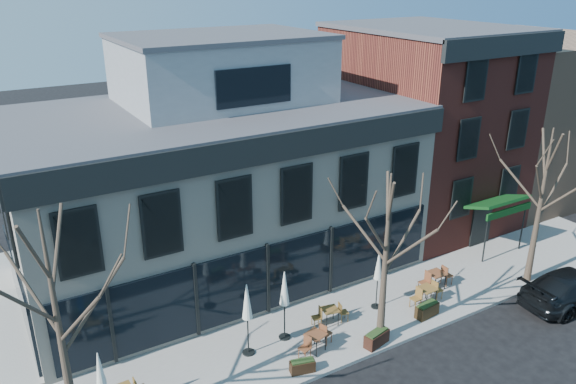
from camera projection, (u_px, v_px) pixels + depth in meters
ground at (267, 316)px, 24.25m from camera, size 120.00×120.00×0.00m
sidewalk_front at (358, 317)px, 24.05m from camera, size 33.50×4.70×0.15m
corner_building at (216, 178)px, 26.61m from camera, size 18.39×10.39×11.10m
red_brick_building at (422, 125)px, 32.35m from camera, size 8.20×11.78×11.18m
bg_building at (520, 112)px, 38.16m from camera, size 12.00×12.00×10.00m
tree_corner at (60, 331)px, 16.09m from camera, size 3.93×3.98×7.92m
tree_mid at (386, 258)px, 21.17m from camera, size 3.50×3.55×7.04m
tree_right at (540, 205)px, 25.37m from camera, size 3.72×3.77×7.48m
parked_sedan at (575, 287)px, 24.93m from camera, size 5.61×2.62×1.58m
cafe_set_2 at (315, 340)px, 21.64m from camera, size 1.78×0.94×0.92m
cafe_set_3 at (330, 314)px, 23.31m from camera, size 1.68×0.77×0.86m
cafe_set_4 at (427, 294)px, 24.73m from camera, size 1.80×0.75×0.94m
cafe_set_5 at (436, 278)px, 25.91m from camera, size 1.89×0.77×0.99m
umbrella_0 at (100, 372)px, 17.94m from camera, size 0.40×0.40×2.51m
umbrella_1 at (247, 306)px, 20.86m from camera, size 0.49×0.49×3.04m
umbrella_2 at (284, 292)px, 21.78m from camera, size 0.48×0.48×3.01m
umbrella_3 at (378, 269)px, 23.92m from camera, size 0.43×0.43×2.71m
planter_1 at (302, 366)px, 20.55m from camera, size 0.98×0.58×0.52m
planter_2 at (377, 338)px, 22.04m from camera, size 1.18×0.68×0.62m
planter_3 at (427, 310)px, 23.87m from camera, size 1.15×0.56×0.62m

